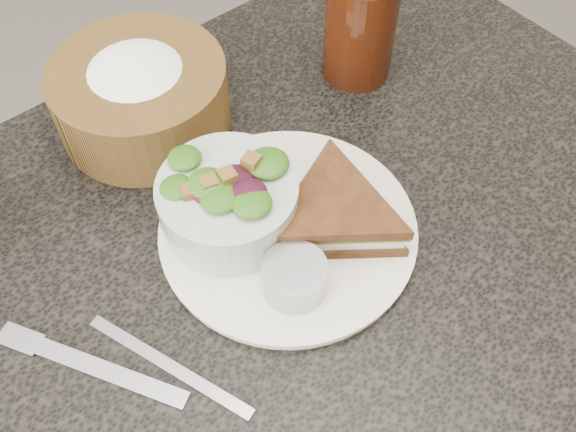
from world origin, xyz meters
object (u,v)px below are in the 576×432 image
at_px(salad_bowl, 228,197).
at_px(dressing_ramekin, 295,277).
at_px(dinner_plate, 288,230).
at_px(sandwich, 335,213).
at_px(dining_table, 280,390).
at_px(cola_glass, 361,23).
at_px(bread_basket, 139,88).

bearing_deg(salad_bowl, dressing_ramekin, -89.58).
relative_size(dinner_plate, sandwich, 1.60).
relative_size(dining_table, salad_bowl, 7.20).
xyz_separation_m(sandwich, cola_glass, (0.19, 0.17, 0.04)).
bearing_deg(dressing_ramekin, salad_bowl, 90.42).
height_order(dinner_plate, sandwich, sandwich).
bearing_deg(sandwich, dinner_plate, 179.25).
bearing_deg(salad_bowl, cola_glass, 19.70).
distance_m(dressing_ramekin, cola_glass, 0.33).
bearing_deg(sandwich, cola_glass, 79.13).
height_order(dining_table, dressing_ramekin, dressing_ramekin).
height_order(bread_basket, cola_glass, cola_glass).
bearing_deg(bread_basket, sandwich, -75.77).
distance_m(dining_table, cola_glass, 0.53).
bearing_deg(cola_glass, salad_bowl, -160.30).
bearing_deg(cola_glass, dinner_plate, -148.32).
relative_size(dining_table, sandwich, 6.16).
xyz_separation_m(dining_table, sandwich, (0.06, -0.01, 0.41)).
relative_size(sandwich, salad_bowl, 1.17).
height_order(dressing_ramekin, bread_basket, bread_basket).
bearing_deg(bread_basket, dressing_ramekin, -92.39).
bearing_deg(dressing_ramekin, sandwich, 21.08).
xyz_separation_m(dining_table, bread_basket, (-0.00, 0.24, 0.43)).
distance_m(dressing_ramekin, bread_basket, 0.29).
distance_m(dinner_plate, bread_basket, 0.23).
height_order(dining_table, dinner_plate, dinner_plate).
height_order(dinner_plate, cola_glass, cola_glass).
bearing_deg(cola_glass, bread_basket, 160.73).
relative_size(dining_table, dinner_plate, 3.84).
bearing_deg(dining_table, salad_bowl, 103.26).
height_order(dinner_plate, salad_bowl, salad_bowl).
relative_size(dinner_plate, dressing_ramekin, 4.23).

